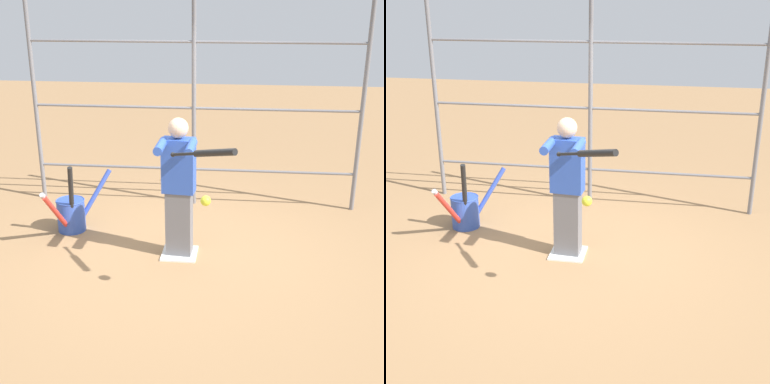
# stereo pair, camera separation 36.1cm
# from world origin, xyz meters

# --- Properties ---
(ground_plane) EXTENTS (24.00, 24.00, 0.00)m
(ground_plane) POSITION_xyz_m (0.00, 0.00, 0.00)
(ground_plane) COLOR #9E754C
(home_plate) EXTENTS (0.40, 0.40, 0.02)m
(home_plate) POSITION_xyz_m (0.00, 0.00, 0.01)
(home_plate) COLOR white
(home_plate) RESTS_ON ground
(fence_backstop) EXTENTS (4.47, 0.06, 2.75)m
(fence_backstop) POSITION_xyz_m (0.00, -1.60, 1.37)
(fence_backstop) COLOR slate
(fence_backstop) RESTS_ON ground
(batter) EXTENTS (0.41, 0.55, 1.60)m
(batter) POSITION_xyz_m (0.00, 0.02, 0.87)
(batter) COLOR slate
(batter) RESTS_ON ground
(baseball_bat_swinging) EXTENTS (0.68, 0.63, 0.27)m
(baseball_bat_swinging) POSITION_xyz_m (-0.39, 0.78, 1.46)
(baseball_bat_swinging) COLOR black
(softball_in_flight) EXTENTS (0.10, 0.10, 0.10)m
(softball_in_flight) POSITION_xyz_m (-0.38, 0.98, 1.07)
(softball_in_flight) COLOR yellow
(bat_bucket) EXTENTS (0.66, 0.98, 0.92)m
(bat_bucket) POSITION_xyz_m (1.43, -0.49, 0.24)
(bat_bucket) COLOR #3351B2
(bat_bucket) RESTS_ON ground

